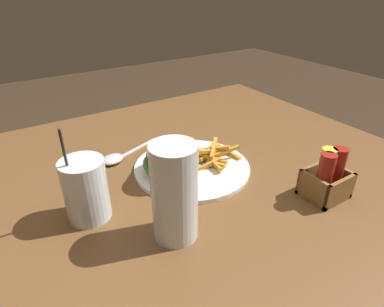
{
  "coord_description": "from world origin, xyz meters",
  "views": [
    {
      "loc": [
        0.31,
        0.55,
        1.17
      ],
      "look_at": [
        -0.06,
        -0.03,
        0.79
      ],
      "focal_mm": 30.0,
      "sensor_mm": 36.0,
      "label": 1
    }
  ],
  "objects_px": {
    "beer_glass": "(175,196)",
    "spoon": "(114,158)",
    "meal_plate_near": "(183,162)",
    "condiment_caddy": "(327,178)",
    "juice_glass": "(86,192)"
  },
  "relations": [
    {
      "from": "condiment_caddy",
      "to": "beer_glass",
      "type": "bearing_deg",
      "value": -12.39
    },
    {
      "from": "spoon",
      "to": "condiment_caddy",
      "type": "xyz_separation_m",
      "value": [
        -0.33,
        0.39,
        0.04
      ]
    },
    {
      "from": "meal_plate_near",
      "to": "condiment_caddy",
      "type": "bearing_deg",
      "value": 130.42
    },
    {
      "from": "spoon",
      "to": "meal_plate_near",
      "type": "bearing_deg",
      "value": 108.52
    },
    {
      "from": "meal_plate_near",
      "to": "juice_glass",
      "type": "relative_size",
      "value": 1.4
    },
    {
      "from": "beer_glass",
      "to": "condiment_caddy",
      "type": "distance_m",
      "value": 0.34
    },
    {
      "from": "beer_glass",
      "to": "condiment_caddy",
      "type": "xyz_separation_m",
      "value": [
        -0.33,
        0.07,
        -0.04
      ]
    },
    {
      "from": "meal_plate_near",
      "to": "beer_glass",
      "type": "bearing_deg",
      "value": 54.74
    },
    {
      "from": "meal_plate_near",
      "to": "condiment_caddy",
      "type": "relative_size",
      "value": 2.55
    },
    {
      "from": "beer_glass",
      "to": "spoon",
      "type": "height_order",
      "value": "beer_glass"
    },
    {
      "from": "meal_plate_near",
      "to": "beer_glass",
      "type": "distance_m",
      "value": 0.22
    },
    {
      "from": "meal_plate_near",
      "to": "juice_glass",
      "type": "height_order",
      "value": "juice_glass"
    },
    {
      "from": "spoon",
      "to": "beer_glass",
      "type": "bearing_deg",
      "value": 68.74
    },
    {
      "from": "juice_glass",
      "to": "spoon",
      "type": "relative_size",
      "value": 1.07
    },
    {
      "from": "beer_glass",
      "to": "spoon",
      "type": "xyz_separation_m",
      "value": [
        -0.0,
        -0.32,
        -0.08
      ]
    }
  ]
}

